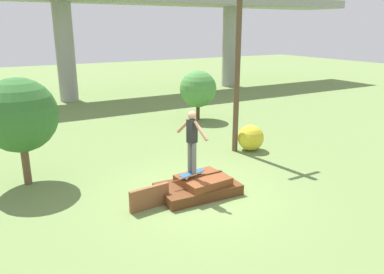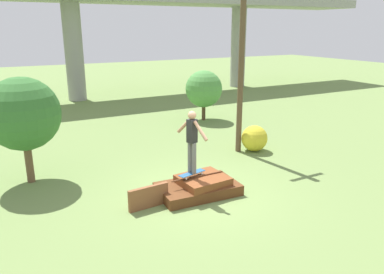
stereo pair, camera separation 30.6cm
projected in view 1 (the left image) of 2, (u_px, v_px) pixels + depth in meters
name	position (u px, v px, depth m)	size (l,w,h in m)	color
ground_plane	(198.00, 194.00, 10.31)	(80.00, 80.00, 0.00)	olive
scrap_pile	(199.00, 187.00, 10.26)	(2.22, 1.39, 0.54)	#5B3319
scrap_plank_loose	(150.00, 198.00, 9.42)	(1.09, 0.20, 0.57)	brown
skateboard	(192.00, 173.00, 10.12)	(0.83, 0.39, 0.09)	#23517F
skater	(192.00, 138.00, 9.83)	(0.36, 1.16, 1.71)	slate
highway_overpass	(61.00, 5.00, 21.76)	(44.00, 4.09, 6.47)	gray
utility_pole	(238.00, 62.00, 12.99)	(1.30, 0.20, 6.27)	brown
tree_behind_left	(19.00, 115.00, 10.39)	(2.10, 2.10, 3.11)	brown
tree_behind_right	(198.00, 89.00, 18.09)	(1.78, 1.78, 2.43)	#4C3823
bush_yellow_flowering	(251.00, 138.00, 13.84)	(0.96, 0.96, 0.96)	gold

